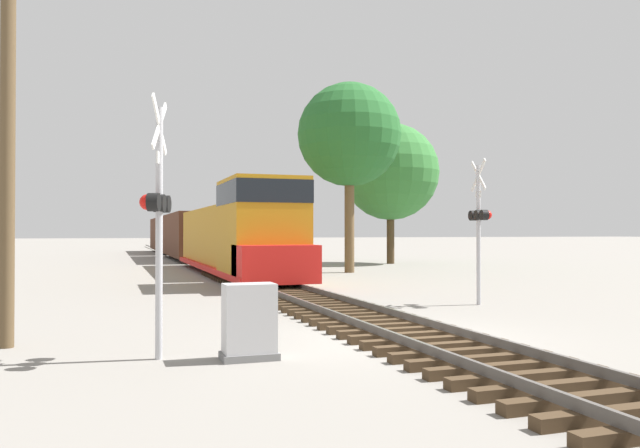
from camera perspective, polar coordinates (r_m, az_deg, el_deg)
ground_plane at (r=12.73m, az=7.71°, el=-10.30°), size 400.00×400.00×0.00m
rail_track_bed at (r=12.71m, az=7.71°, el=-9.70°), size 2.60×160.00×0.31m
freight_train at (r=45.22m, az=-11.60°, el=-1.06°), size 2.87×50.47×4.15m
crossing_signal_near at (r=10.75m, az=-14.65°, el=1.29°), size 0.58×1.00×4.37m
crossing_signal_far at (r=18.70m, az=14.37°, el=0.37°), size 0.42×1.01×4.22m
relay_cabinet at (r=10.54m, az=-6.49°, el=-8.91°), size 0.93×0.58×1.26m
utility_pole at (r=13.07m, az=-26.64°, el=11.13°), size 1.80×0.26×9.26m
tree_far_right at (r=32.75m, az=2.70°, el=8.11°), size 5.39×5.39×9.87m
tree_mid_background at (r=41.70m, az=6.46°, el=4.75°), size 6.41×6.41×9.30m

